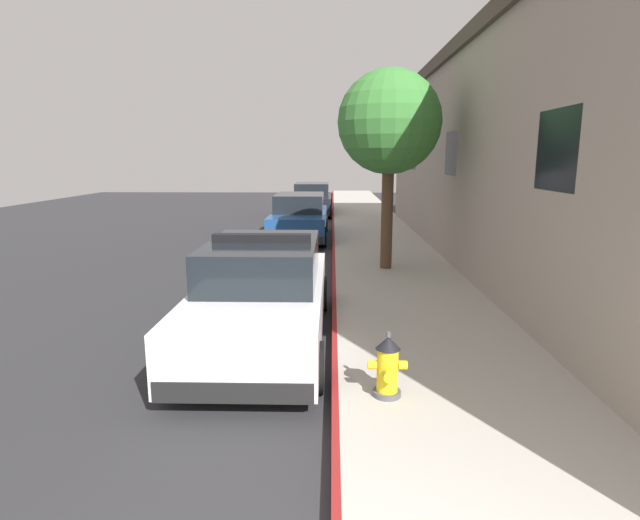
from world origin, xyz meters
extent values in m
cube|color=#2B2B2D|center=(-4.54, 10.00, -0.10)|extent=(29.10, 60.00, 0.20)
cube|color=#ADA89E|center=(1.46, 10.00, 0.08)|extent=(2.93, 60.00, 0.16)
cube|color=maroon|center=(-0.04, 10.00, 0.08)|extent=(0.08, 60.00, 0.16)
cube|color=gray|center=(5.74, 11.59, 2.64)|extent=(5.62, 22.12, 5.29)
cube|color=#473D33|center=(5.74, 11.59, 5.47)|extent=(5.86, 22.36, 0.36)
cube|color=black|center=(2.96, 5.40, 2.91)|extent=(0.06, 1.30, 1.10)
cube|color=black|center=(2.96, 11.59, 2.91)|extent=(0.06, 1.30, 1.10)
cube|color=black|center=(2.96, 17.78, 2.91)|extent=(0.06, 1.30, 1.10)
cube|color=white|center=(-1.15, 5.78, 0.58)|extent=(1.84, 4.80, 0.76)
cube|color=black|center=(-1.15, 5.93, 1.26)|extent=(1.64, 2.50, 0.60)
cube|color=black|center=(-1.15, 3.44, 0.32)|extent=(1.76, 0.16, 0.24)
cube|color=black|center=(-1.15, 8.12, 0.32)|extent=(1.76, 0.16, 0.24)
cylinder|color=black|center=(-2.01, 7.48, 0.32)|extent=(0.22, 0.64, 0.64)
cylinder|color=black|center=(-0.29, 7.48, 0.32)|extent=(0.22, 0.64, 0.64)
cylinder|color=black|center=(-2.01, 4.08, 0.32)|extent=(0.22, 0.64, 0.64)
cylinder|color=black|center=(-0.29, 4.08, 0.32)|extent=(0.22, 0.64, 0.64)
cube|color=black|center=(-1.15, 5.88, 1.62)|extent=(1.48, 0.20, 0.12)
cube|color=red|center=(-1.50, 5.88, 1.62)|extent=(0.44, 0.18, 0.11)
cube|color=#1E33E0|center=(-0.80, 5.88, 1.62)|extent=(0.44, 0.18, 0.11)
cube|color=navy|center=(-1.23, 16.03, 0.58)|extent=(1.84, 4.80, 0.76)
cube|color=black|center=(-1.23, 16.18, 1.26)|extent=(1.64, 2.50, 0.60)
cube|color=black|center=(-1.23, 13.69, 0.32)|extent=(1.76, 0.16, 0.24)
cube|color=black|center=(-1.23, 18.37, 0.32)|extent=(1.76, 0.16, 0.24)
cylinder|color=black|center=(-2.09, 17.73, 0.32)|extent=(0.22, 0.64, 0.64)
cylinder|color=black|center=(-0.37, 17.73, 0.32)|extent=(0.22, 0.64, 0.64)
cylinder|color=black|center=(-2.09, 14.33, 0.32)|extent=(0.22, 0.64, 0.64)
cylinder|color=black|center=(-0.37, 14.33, 0.32)|extent=(0.22, 0.64, 0.64)
cube|color=black|center=(-1.10, 23.77, 0.58)|extent=(1.84, 4.80, 0.76)
cube|color=black|center=(-1.10, 23.92, 1.26)|extent=(1.64, 2.50, 0.60)
cube|color=black|center=(-1.10, 21.43, 0.32)|extent=(1.76, 0.16, 0.24)
cube|color=black|center=(-1.10, 26.11, 0.32)|extent=(1.76, 0.16, 0.24)
cylinder|color=black|center=(-1.96, 25.47, 0.32)|extent=(0.22, 0.64, 0.64)
cylinder|color=black|center=(-0.24, 25.47, 0.32)|extent=(0.22, 0.64, 0.64)
cylinder|color=black|center=(-1.96, 22.07, 0.32)|extent=(0.22, 0.64, 0.64)
cylinder|color=black|center=(-0.24, 22.07, 0.32)|extent=(0.22, 0.64, 0.64)
cylinder|color=#4C4C51|center=(0.55, 3.70, 0.19)|extent=(0.32, 0.32, 0.06)
cylinder|color=yellow|center=(0.55, 3.70, 0.47)|extent=(0.24, 0.24, 0.50)
cone|color=black|center=(0.55, 3.70, 0.79)|extent=(0.28, 0.28, 0.14)
cylinder|color=#4C4C51|center=(0.55, 3.70, 0.89)|extent=(0.05, 0.05, 0.06)
cylinder|color=yellow|center=(0.38, 3.70, 0.53)|extent=(0.10, 0.10, 0.10)
cylinder|color=yellow|center=(0.72, 3.70, 0.53)|extent=(0.10, 0.10, 0.10)
cylinder|color=yellow|center=(0.55, 3.52, 0.48)|extent=(0.13, 0.12, 0.13)
cylinder|color=brown|center=(1.23, 10.54, 1.47)|extent=(0.28, 0.28, 2.62)
sphere|color=#387A33|center=(1.23, 10.54, 3.62)|extent=(2.41, 2.41, 2.41)
camera|label=1|loc=(-0.08, -1.68, 2.81)|focal=28.57mm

